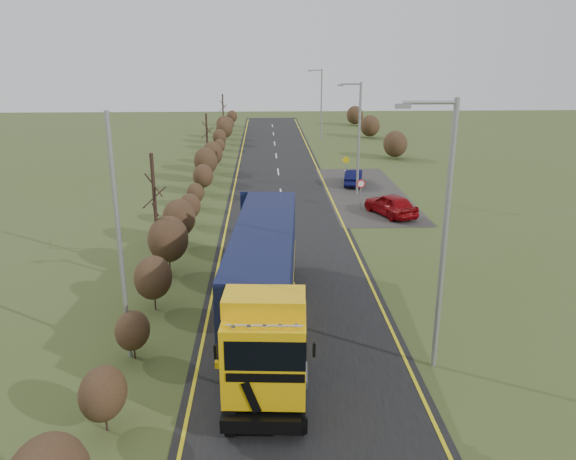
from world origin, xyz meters
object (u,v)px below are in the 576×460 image
(car_red_hatchback, at_px, (391,205))
(speed_sign, at_px, (361,189))
(lorry, at_px, (264,276))
(car_blue_sedan, at_px, (354,177))
(streetlight_near, at_px, (442,228))

(car_red_hatchback, height_order, speed_sign, speed_sign)
(lorry, xyz_separation_m, car_red_hatchback, (8.46, 15.57, -1.51))
(car_red_hatchback, distance_m, speed_sign, 2.48)
(car_blue_sedan, bearing_deg, streetlight_near, 97.59)
(car_red_hatchback, xyz_separation_m, car_blue_sedan, (-1.10, 8.92, -0.09))
(car_red_hatchback, bearing_deg, streetlight_near, 59.02)
(car_blue_sedan, height_order, speed_sign, speed_sign)
(lorry, distance_m, car_red_hatchback, 17.78)
(lorry, distance_m, speed_sign, 18.41)
(lorry, xyz_separation_m, speed_sign, (6.67, 17.14, -0.79))
(car_blue_sedan, relative_size, speed_sign, 1.87)
(car_red_hatchback, bearing_deg, lorry, 38.63)
(streetlight_near, bearing_deg, car_blue_sedan, 86.77)
(car_blue_sedan, distance_m, streetlight_near, 27.98)
(lorry, height_order, speed_sign, lorry)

